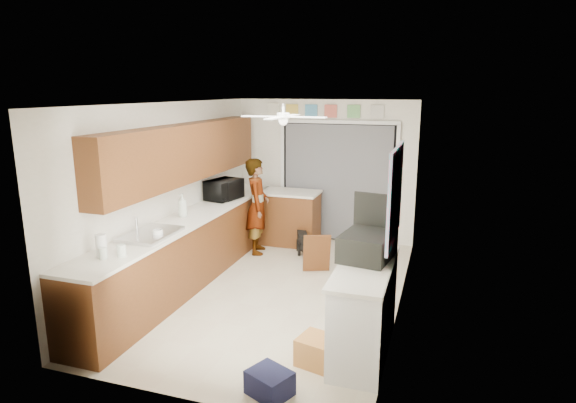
% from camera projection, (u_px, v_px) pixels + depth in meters
% --- Properties ---
extents(floor, '(5.00, 5.00, 0.00)m').
position_uv_depth(floor, '(279.00, 290.00, 6.56)').
color(floor, beige).
rests_on(floor, ground).
extents(ceiling, '(5.00, 5.00, 0.00)m').
position_uv_depth(ceiling, '(278.00, 103.00, 5.99)').
color(ceiling, white).
rests_on(ceiling, ground).
extents(wall_back, '(3.20, 0.00, 3.20)m').
position_uv_depth(wall_back, '(324.00, 171.00, 8.59)').
color(wall_back, white).
rests_on(wall_back, ground).
extents(wall_front, '(3.20, 0.00, 3.20)m').
position_uv_depth(wall_front, '(179.00, 266.00, 3.96)').
color(wall_front, white).
rests_on(wall_front, ground).
extents(wall_left, '(0.00, 5.00, 5.00)m').
position_uv_depth(wall_left, '(171.00, 193.00, 6.76)').
color(wall_left, white).
rests_on(wall_left, ground).
extents(wall_right, '(0.00, 5.00, 5.00)m').
position_uv_depth(wall_right, '(404.00, 210.00, 5.79)').
color(wall_right, white).
rests_on(wall_right, ground).
extents(left_base_cabinets, '(0.60, 4.80, 0.90)m').
position_uv_depth(left_base_cabinets, '(193.00, 249.00, 6.85)').
color(left_base_cabinets, brown).
rests_on(left_base_cabinets, floor).
extents(left_countertop, '(0.62, 4.80, 0.04)m').
position_uv_depth(left_countertop, '(192.00, 217.00, 6.74)').
color(left_countertop, white).
rests_on(left_countertop, left_base_cabinets).
extents(upper_cabinets, '(0.32, 4.00, 0.80)m').
position_uv_depth(upper_cabinets, '(187.00, 152.00, 6.77)').
color(upper_cabinets, brown).
rests_on(upper_cabinets, wall_left).
extents(sink_basin, '(0.50, 0.76, 0.06)m').
position_uv_depth(sink_basin, '(151.00, 235.00, 5.80)').
color(sink_basin, silver).
rests_on(sink_basin, left_countertop).
extents(faucet, '(0.03, 0.03, 0.22)m').
position_uv_depth(faucet, '(137.00, 226.00, 5.84)').
color(faucet, silver).
rests_on(faucet, left_countertop).
extents(peninsula_base, '(1.00, 0.60, 0.90)m').
position_uv_depth(peninsula_base, '(289.00, 219.00, 8.46)').
color(peninsula_base, brown).
rests_on(peninsula_base, floor).
extents(peninsula_top, '(1.04, 0.64, 0.04)m').
position_uv_depth(peninsula_top, '(289.00, 192.00, 8.35)').
color(peninsula_top, white).
rests_on(peninsula_top, peninsula_base).
extents(back_opening_recess, '(2.00, 0.06, 2.10)m').
position_uv_depth(back_opening_recess, '(338.00, 183.00, 8.53)').
color(back_opening_recess, black).
rests_on(back_opening_recess, wall_back).
extents(curtain_panel, '(1.90, 0.03, 2.05)m').
position_uv_depth(curtain_panel, '(337.00, 183.00, 8.49)').
color(curtain_panel, slate).
rests_on(curtain_panel, wall_back).
extents(door_trim_left, '(0.06, 0.04, 2.10)m').
position_uv_depth(door_trim_left, '(283.00, 180.00, 8.81)').
color(door_trim_left, white).
rests_on(door_trim_left, wall_back).
extents(door_trim_right, '(0.06, 0.04, 2.10)m').
position_uv_depth(door_trim_right, '(396.00, 187.00, 8.19)').
color(door_trim_right, white).
rests_on(door_trim_right, wall_back).
extents(door_trim_head, '(2.10, 0.04, 0.06)m').
position_uv_depth(door_trim_head, '(339.00, 122.00, 8.26)').
color(door_trim_head, white).
rests_on(door_trim_head, wall_back).
extents(header_frame_0, '(0.22, 0.02, 0.22)m').
position_uv_depth(header_frame_0, '(292.00, 111.00, 8.50)').
color(header_frame_0, '#EAC74E').
rests_on(header_frame_0, wall_back).
extents(header_frame_1, '(0.22, 0.02, 0.22)m').
position_uv_depth(header_frame_1, '(311.00, 111.00, 8.39)').
color(header_frame_1, '#4B96CA').
rests_on(header_frame_1, wall_back).
extents(header_frame_2, '(0.22, 0.02, 0.22)m').
position_uv_depth(header_frame_2, '(331.00, 111.00, 8.29)').
color(header_frame_2, '#D45E4F').
rests_on(header_frame_2, wall_back).
extents(header_frame_3, '(0.22, 0.02, 0.22)m').
position_uv_depth(header_frame_3, '(354.00, 111.00, 8.17)').
color(header_frame_3, '#67AC62').
rests_on(header_frame_3, wall_back).
extents(header_frame_4, '(0.22, 0.02, 0.22)m').
position_uv_depth(header_frame_4, '(377.00, 112.00, 8.05)').
color(header_frame_4, beige).
rests_on(header_frame_4, wall_back).
extents(route66_sign, '(0.22, 0.02, 0.26)m').
position_uv_depth(route66_sign, '(273.00, 110.00, 8.61)').
color(route66_sign, silver).
rests_on(route66_sign, wall_back).
extents(right_counter_base, '(0.50, 1.40, 0.90)m').
position_uv_depth(right_counter_base, '(364.00, 311.00, 4.93)').
color(right_counter_base, white).
rests_on(right_counter_base, floor).
extents(right_counter_top, '(0.54, 1.44, 0.04)m').
position_uv_depth(right_counter_top, '(365.00, 268.00, 4.83)').
color(right_counter_top, white).
rests_on(right_counter_top, right_counter_base).
extents(abstract_painting, '(0.03, 1.15, 0.95)m').
position_uv_depth(abstract_painting, '(395.00, 194.00, 4.78)').
color(abstract_painting, '#FF5D9F').
rests_on(abstract_painting, wall_right).
extents(ceiling_fan, '(1.14, 1.14, 0.24)m').
position_uv_depth(ceiling_fan, '(283.00, 117.00, 6.21)').
color(ceiling_fan, white).
rests_on(ceiling_fan, ceiling).
extents(microwave, '(0.51, 0.65, 0.32)m').
position_uv_depth(microwave, '(224.00, 190.00, 7.71)').
color(microwave, black).
rests_on(microwave, left_countertop).
extents(soap_bottle, '(0.15, 0.15, 0.33)m').
position_uv_depth(soap_bottle, '(182.00, 205.00, 6.66)').
color(soap_bottle, silver).
rests_on(soap_bottle, left_countertop).
extents(cup, '(0.14, 0.14, 0.10)m').
position_uv_depth(cup, '(158.00, 234.00, 5.73)').
color(cup, white).
rests_on(cup, left_countertop).
extents(jar_a, '(0.11, 0.11, 0.13)m').
position_uv_depth(jar_a, '(121.00, 251.00, 5.08)').
color(jar_a, silver).
rests_on(jar_a, left_countertop).
extents(jar_b, '(0.10, 0.10, 0.12)m').
position_uv_depth(jar_b, '(103.00, 253.00, 5.00)').
color(jar_b, silver).
rests_on(jar_b, left_countertop).
extents(paper_towel_roll, '(0.12, 0.12, 0.25)m').
position_uv_depth(paper_towel_roll, '(101.00, 246.00, 5.06)').
color(paper_towel_roll, white).
rests_on(paper_towel_roll, left_countertop).
extents(suitcase, '(0.57, 0.71, 0.27)m').
position_uv_depth(suitcase, '(367.00, 245.00, 5.02)').
color(suitcase, black).
rests_on(suitcase, right_counter_top).
extents(suitcase_rim, '(0.52, 0.64, 0.02)m').
position_uv_depth(suitcase_rim, '(367.00, 255.00, 5.04)').
color(suitcase_rim, yellow).
rests_on(suitcase_rim, suitcase).
extents(suitcase_lid, '(0.42, 0.09, 0.50)m').
position_uv_depth(suitcase_lid, '(372.00, 216.00, 5.23)').
color(suitcase_lid, black).
rests_on(suitcase_lid, suitcase).
extents(cardboard_box, '(0.52, 0.43, 0.28)m').
position_uv_depth(cardboard_box, '(321.00, 352.00, 4.74)').
color(cardboard_box, '#BA783A').
rests_on(cardboard_box, floor).
extents(navy_crate, '(0.46, 0.43, 0.22)m').
position_uv_depth(navy_crate, '(270.00, 383.00, 4.29)').
color(navy_crate, '#151736').
rests_on(navy_crate, floor).
extents(cabinet_door_panel, '(0.43, 0.29, 0.60)m').
position_uv_depth(cabinet_door_panel, '(317.00, 253.00, 7.11)').
color(cabinet_door_panel, brown).
rests_on(cabinet_door_panel, floor).
extents(man, '(0.53, 0.66, 1.59)m').
position_uv_depth(man, '(257.00, 206.00, 7.90)').
color(man, white).
rests_on(man, floor).
extents(dog, '(0.39, 0.56, 0.40)m').
position_uv_depth(dog, '(302.00, 242.00, 7.98)').
color(dog, black).
rests_on(dog, floor).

